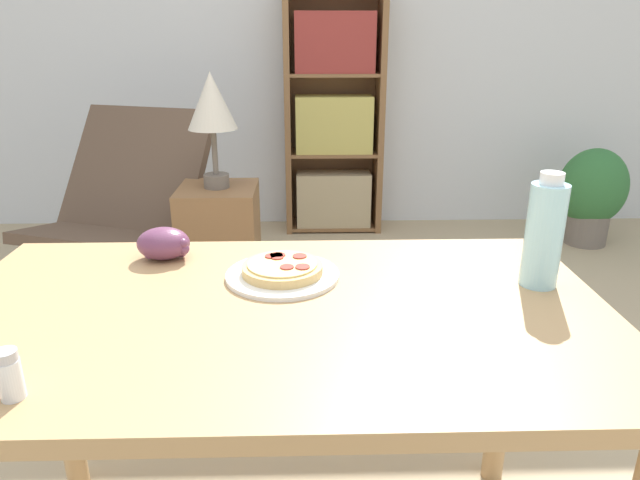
{
  "coord_description": "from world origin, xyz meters",
  "views": [
    {
      "loc": [
        0.0,
        -1.12,
        1.23
      ],
      "look_at": [
        0.04,
        0.1,
        0.78
      ],
      "focal_mm": 32.0,
      "sensor_mm": 36.0,
      "label": 1
    }
  ],
  "objects_px": {
    "salt_shaker": "(8,375)",
    "side_table": "(220,250)",
    "bookshelf": "(333,121)",
    "pizza_on_plate": "(281,271)",
    "lounge_chair_near": "(124,243)",
    "potted_plant_floor": "(591,194)",
    "table_lamp": "(211,107)",
    "grape_bunch": "(163,244)",
    "drink_bottle": "(543,234)"
  },
  "relations": [
    {
      "from": "grape_bunch",
      "to": "salt_shaker",
      "type": "xyz_separation_m",
      "value": [
        -0.1,
        -0.55,
        0.0
      ]
    },
    {
      "from": "salt_shaker",
      "to": "table_lamp",
      "type": "xyz_separation_m",
      "value": [
        0.05,
        1.7,
        0.17
      ]
    },
    {
      "from": "drink_bottle",
      "to": "lounge_chair_near",
      "type": "distance_m",
      "value": 2.07
    },
    {
      "from": "salt_shaker",
      "to": "lounge_chair_near",
      "type": "distance_m",
      "value": 1.94
    },
    {
      "from": "pizza_on_plate",
      "to": "potted_plant_floor",
      "type": "relative_size",
      "value": 0.42
    },
    {
      "from": "salt_shaker",
      "to": "lounge_chair_near",
      "type": "xyz_separation_m",
      "value": [
        -0.43,
        1.83,
        -0.47
      ]
    },
    {
      "from": "grape_bunch",
      "to": "drink_bottle",
      "type": "bearing_deg",
      "value": -11.54
    },
    {
      "from": "drink_bottle",
      "to": "potted_plant_floor",
      "type": "height_order",
      "value": "drink_bottle"
    },
    {
      "from": "pizza_on_plate",
      "to": "grape_bunch",
      "type": "xyz_separation_m",
      "value": [
        -0.28,
        0.12,
        0.02
      ]
    },
    {
      "from": "drink_bottle",
      "to": "side_table",
      "type": "xyz_separation_m",
      "value": [
        -0.88,
        1.33,
        -0.54
      ]
    },
    {
      "from": "pizza_on_plate",
      "to": "drink_bottle",
      "type": "distance_m",
      "value": 0.56
    },
    {
      "from": "table_lamp",
      "to": "lounge_chair_near",
      "type": "bearing_deg",
      "value": 164.82
    },
    {
      "from": "salt_shaker",
      "to": "grape_bunch",
      "type": "bearing_deg",
      "value": 79.61
    },
    {
      "from": "grape_bunch",
      "to": "side_table",
      "type": "bearing_deg",
      "value": 92.5
    },
    {
      "from": "drink_bottle",
      "to": "lounge_chair_near",
      "type": "bearing_deg",
      "value": 132.93
    },
    {
      "from": "pizza_on_plate",
      "to": "grape_bunch",
      "type": "height_order",
      "value": "grape_bunch"
    },
    {
      "from": "potted_plant_floor",
      "to": "grape_bunch",
      "type": "bearing_deg",
      "value": -135.99
    },
    {
      "from": "pizza_on_plate",
      "to": "salt_shaker",
      "type": "height_order",
      "value": "salt_shaker"
    },
    {
      "from": "salt_shaker",
      "to": "lounge_chair_near",
      "type": "height_order",
      "value": "lounge_chair_near"
    },
    {
      "from": "grape_bunch",
      "to": "lounge_chair_near",
      "type": "xyz_separation_m",
      "value": [
        -0.53,
        1.29,
        -0.47
      ]
    },
    {
      "from": "lounge_chair_near",
      "to": "table_lamp",
      "type": "xyz_separation_m",
      "value": [
        0.48,
        -0.13,
        0.65
      ]
    },
    {
      "from": "grape_bunch",
      "to": "potted_plant_floor",
      "type": "bearing_deg",
      "value": 44.01
    },
    {
      "from": "drink_bottle",
      "to": "potted_plant_floor",
      "type": "xyz_separation_m",
      "value": [
        1.23,
        2.16,
        -0.52
      ]
    },
    {
      "from": "bookshelf",
      "to": "potted_plant_floor",
      "type": "height_order",
      "value": "bookshelf"
    },
    {
      "from": "grape_bunch",
      "to": "bookshelf",
      "type": "distance_m",
      "value": 2.38
    },
    {
      "from": "pizza_on_plate",
      "to": "salt_shaker",
      "type": "xyz_separation_m",
      "value": [
        -0.38,
        -0.43,
        0.02
      ]
    },
    {
      "from": "lounge_chair_near",
      "to": "side_table",
      "type": "relative_size",
      "value": 1.6
    },
    {
      "from": "side_table",
      "to": "table_lamp",
      "type": "distance_m",
      "value": 0.64
    },
    {
      "from": "side_table",
      "to": "table_lamp",
      "type": "bearing_deg",
      "value": 0.0
    },
    {
      "from": "grape_bunch",
      "to": "table_lamp",
      "type": "height_order",
      "value": "table_lamp"
    },
    {
      "from": "drink_bottle",
      "to": "side_table",
      "type": "height_order",
      "value": "drink_bottle"
    },
    {
      "from": "lounge_chair_near",
      "to": "potted_plant_floor",
      "type": "height_order",
      "value": "lounge_chair_near"
    },
    {
      "from": "table_lamp",
      "to": "potted_plant_floor",
      "type": "distance_m",
      "value": 2.35
    },
    {
      "from": "bookshelf",
      "to": "pizza_on_plate",
      "type": "bearing_deg",
      "value": -95.53
    },
    {
      "from": "drink_bottle",
      "to": "salt_shaker",
      "type": "xyz_separation_m",
      "value": [
        -0.93,
        -0.38,
        -0.08
      ]
    },
    {
      "from": "salt_shaker",
      "to": "side_table",
      "type": "bearing_deg",
      "value": 88.34
    },
    {
      "from": "lounge_chair_near",
      "to": "table_lamp",
      "type": "relative_size",
      "value": 1.93
    },
    {
      "from": "potted_plant_floor",
      "to": "table_lamp",
      "type": "bearing_deg",
      "value": -158.55
    },
    {
      "from": "salt_shaker",
      "to": "table_lamp",
      "type": "distance_m",
      "value": 1.71
    },
    {
      "from": "salt_shaker",
      "to": "side_table",
      "type": "distance_m",
      "value": 1.77
    },
    {
      "from": "grape_bunch",
      "to": "side_table",
      "type": "height_order",
      "value": "grape_bunch"
    },
    {
      "from": "lounge_chair_near",
      "to": "bookshelf",
      "type": "xyz_separation_m",
      "value": [
        1.05,
        1.03,
        0.42
      ]
    },
    {
      "from": "drink_bottle",
      "to": "lounge_chair_near",
      "type": "height_order",
      "value": "drink_bottle"
    },
    {
      "from": "drink_bottle",
      "to": "pizza_on_plate",
      "type": "bearing_deg",
      "value": 174.58
    },
    {
      "from": "pizza_on_plate",
      "to": "lounge_chair_near",
      "type": "height_order",
      "value": "lounge_chair_near"
    },
    {
      "from": "pizza_on_plate",
      "to": "lounge_chair_near",
      "type": "distance_m",
      "value": 1.68
    },
    {
      "from": "bookshelf",
      "to": "table_lamp",
      "type": "xyz_separation_m",
      "value": [
        -0.57,
        -1.16,
        0.23
      ]
    },
    {
      "from": "pizza_on_plate",
      "to": "side_table",
      "type": "relative_size",
      "value": 0.42
    },
    {
      "from": "grape_bunch",
      "to": "table_lamp",
      "type": "distance_m",
      "value": 1.17
    },
    {
      "from": "lounge_chair_near",
      "to": "bookshelf",
      "type": "distance_m",
      "value": 1.53
    }
  ]
}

